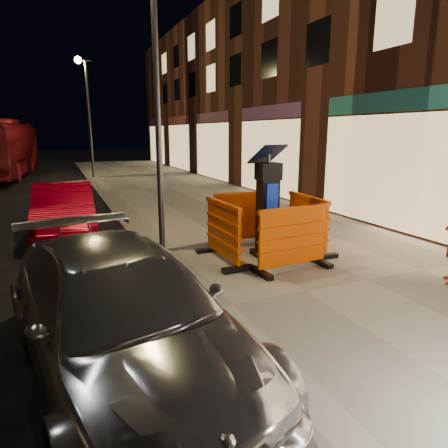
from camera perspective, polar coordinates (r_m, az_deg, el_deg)
name	(u,v)px	position (r m, az deg, el deg)	size (l,w,h in m)	color
ground_plane	(199,320)	(5.76, -3.55, -13.54)	(120.00, 120.00, 0.00)	black
sidewalk	(367,284)	(7.21, 19.78, -8.08)	(6.00, 60.00, 0.15)	gray
kerb	(199,315)	(5.73, -3.56, -12.87)	(0.30, 60.00, 0.15)	slate
parking_kiosk	(268,205)	(7.87, 6.24, 2.76)	(0.65, 0.65, 2.07)	black
barrier_front	(293,239)	(7.18, 9.83, -2.10)	(1.48, 0.61, 1.15)	#E94E00
barrier_back	(246,218)	(8.79, 3.16, 0.86)	(1.48, 0.61, 1.15)	#E94E00
barrier_kerbside	(223,232)	(7.56, -0.15, -1.13)	(1.48, 0.61, 1.15)	#E94E00
barrier_bldgside	(307,223)	(8.46, 11.80, 0.12)	(1.48, 0.61, 1.15)	#E94E00
car_silver	(125,371)	(4.82, -13.99, -19.73)	(1.92, 4.73, 1.37)	#ADADB2
car_red	(66,235)	(10.98, -21.60, -1.47)	(1.39, 3.99, 1.31)	maroon
bus_doubledecker	(3,177)	(26.72, -29.01, 5.89)	(2.72, 11.65, 3.24)	maroon
street_lamp_mid	(157,101)	(8.13, -9.52, 16.91)	(0.12, 0.12, 6.00)	#3F3F44
street_lamp_far	(90,121)	(22.96, -18.65, 13.81)	(0.12, 0.12, 6.00)	#3F3F44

